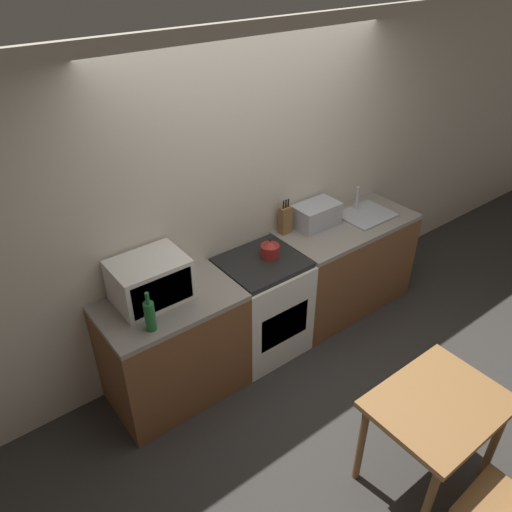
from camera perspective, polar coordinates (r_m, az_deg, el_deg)
name	(u,v)px	position (r m, az deg, el deg)	size (l,w,h in m)	color
ground_plane	(342,395)	(4.17, 9.77, -15.41)	(16.00, 16.00, 0.00)	#33302D
wall_back	(251,195)	(4.07, -0.60, 6.99)	(10.00, 0.06, 2.60)	beige
counter_left_run	(174,348)	(3.89, -9.34, -10.29)	(1.02, 0.62, 0.90)	brown
counter_right_run	(344,265)	(4.78, 10.00, -1.01)	(1.32, 0.62, 0.90)	brown
stove_range	(261,305)	(4.22, 0.62, -5.67)	(0.66, 0.62, 0.90)	silver
kettle	(270,248)	(3.97, 1.60, 0.86)	(0.15, 0.15, 0.18)	maroon
microwave	(150,280)	(3.55, -12.01, -2.72)	(0.51, 0.38, 0.32)	silver
bottle	(150,315)	(3.31, -12.04, -6.66)	(0.07, 0.07, 0.30)	#1E662D
knife_block	(285,220)	(4.28, 3.37, 4.15)	(0.11, 0.07, 0.31)	brown
toaster_oven	(316,215)	(4.43, 6.91, 4.69)	(0.40, 0.25, 0.20)	#ADAFB5
sink_basin	(366,214)	(4.70, 12.45, 4.70)	(0.47, 0.38, 0.24)	#ADAFB5
dining_table	(437,414)	(3.38, 19.94, -16.61)	(0.82, 0.63, 0.73)	brown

